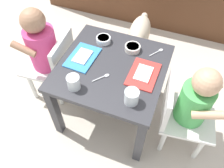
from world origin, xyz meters
name	(u,v)px	position (x,y,z in m)	size (l,w,h in m)	color
ground_plane	(112,110)	(0.00, 0.00, 0.00)	(7.00, 7.00, 0.00)	beige
dining_table	(112,75)	(0.00, 0.00, 0.36)	(0.57, 0.56, 0.44)	#333338
seated_child_left	(44,48)	(-0.44, 0.02, 0.40)	(0.30, 0.30, 0.66)	white
seated_child_right	(192,103)	(0.44, -0.04, 0.38)	(0.31, 0.31, 0.61)	white
dog	(139,34)	(-0.01, 0.58, 0.21)	(0.18, 0.45, 0.32)	beige
food_tray_left	(82,57)	(-0.17, 0.00, 0.44)	(0.15, 0.21, 0.02)	#388CD8
food_tray_right	(143,74)	(0.17, 0.00, 0.44)	(0.15, 0.21, 0.02)	red
water_cup_left	(131,97)	(0.17, -0.18, 0.47)	(0.07, 0.07, 0.07)	white
water_cup_right	(74,83)	(-0.12, -0.20, 0.47)	(0.06, 0.06, 0.07)	white
veggie_bowl_near	(103,39)	(-0.12, 0.17, 0.45)	(0.08, 0.08, 0.03)	white
veggie_bowl_far	(133,48)	(0.06, 0.16, 0.45)	(0.09, 0.09, 0.03)	silver
spoon_by_left_tray	(103,77)	(-0.02, -0.09, 0.44)	(0.07, 0.09, 0.01)	silver
spoon_by_right_tray	(158,52)	(0.20, 0.19, 0.44)	(0.07, 0.09, 0.01)	silver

